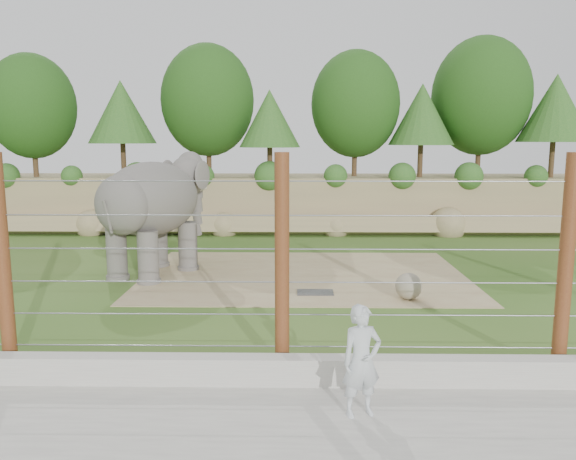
{
  "coord_description": "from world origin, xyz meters",
  "views": [
    {
      "loc": [
        0.26,
        -14.22,
        4.2
      ],
      "look_at": [
        0.0,
        2.0,
        1.6
      ],
      "focal_mm": 35.0,
      "sensor_mm": 36.0,
      "label": 1
    }
  ],
  "objects_px": {
    "barrier_fence": "(282,266)",
    "zookeeper": "(362,361)",
    "elephant": "(152,216)",
    "stone_ball": "(409,286)"
  },
  "relations": [
    {
      "from": "elephant",
      "to": "barrier_fence",
      "type": "bearing_deg",
      "value": -35.67
    },
    {
      "from": "zookeeper",
      "to": "stone_ball",
      "type": "bearing_deg",
      "value": 54.25
    },
    {
      "from": "elephant",
      "to": "barrier_fence",
      "type": "distance_m",
      "value": 8.65
    },
    {
      "from": "stone_ball",
      "to": "barrier_fence",
      "type": "relative_size",
      "value": 0.04
    },
    {
      "from": "elephant",
      "to": "zookeeper",
      "type": "height_order",
      "value": "elephant"
    },
    {
      "from": "elephant",
      "to": "barrier_fence",
      "type": "relative_size",
      "value": 0.23
    },
    {
      "from": "barrier_fence",
      "to": "zookeeper",
      "type": "xyz_separation_m",
      "value": [
        1.25,
        -1.6,
        -1.12
      ]
    },
    {
      "from": "elephant",
      "to": "zookeeper",
      "type": "relative_size",
      "value": 2.63
    },
    {
      "from": "stone_ball",
      "to": "zookeeper",
      "type": "xyz_separation_m",
      "value": [
        -1.98,
        -6.37,
        0.51
      ]
    },
    {
      "from": "elephant",
      "to": "stone_ball",
      "type": "distance_m",
      "value": 8.11
    }
  ]
}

